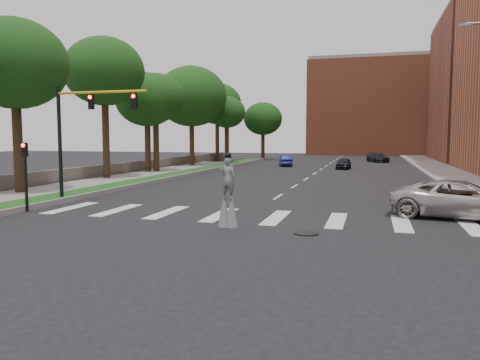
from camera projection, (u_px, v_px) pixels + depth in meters
ground_plane at (241, 220)px, 19.61m from camera, size 160.00×160.00×0.00m
grass_median at (178, 174)px, 41.87m from camera, size 2.00×60.00×0.25m
median_curb at (189, 175)px, 41.59m from camera, size 0.20×60.00×0.28m
sidewalk_left at (82, 185)px, 33.10m from camera, size 4.00×60.00×0.18m
sidewalk_right at (459, 176)px, 40.19m from camera, size 5.00×90.00×0.18m
stone_wall at (133, 167)px, 45.24m from camera, size 0.50×56.00×1.10m
manhole at (306, 233)px, 16.88m from camera, size 0.90×0.90×0.04m
building_backdrop at (377, 109)px, 91.91m from camera, size 26.00×14.00×18.00m
traffic_signal at (79, 124)px, 24.74m from camera, size 5.30×0.23×6.20m
secondary_signal at (26, 170)px, 21.73m from camera, size 0.25×0.21×3.23m
stilt_performer at (228, 198)px, 18.11m from camera, size 0.84×0.55×2.90m
suv_crossing at (463, 200)px, 19.98m from camera, size 6.31×3.95×1.63m
car_near at (344, 163)px, 50.70m from camera, size 1.62×3.60×1.20m
car_mid at (286, 161)px, 55.61m from camera, size 2.30×4.11×1.28m
car_far at (378, 157)px, 64.27m from camera, size 3.47×4.82×1.30m
tree_1 at (14, 64)px, 27.51m from camera, size 6.25×6.25×10.45m
tree_2 at (104, 72)px, 37.32m from camera, size 6.42×6.42×11.44m
tree_3 at (155, 98)px, 44.62m from camera, size 5.52×5.52×9.55m
tree_4 at (191, 97)px, 54.32m from camera, size 8.23×8.23×11.67m
tree_5 at (217, 104)px, 66.58m from camera, size 6.91×6.91×11.13m
tree_6 at (227, 113)px, 58.07m from camera, size 4.62×4.62×8.51m
tree_7 at (263, 119)px, 70.88m from camera, size 5.83×5.83×8.70m
tree_8 at (147, 100)px, 44.44m from camera, size 5.99×5.99×9.57m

